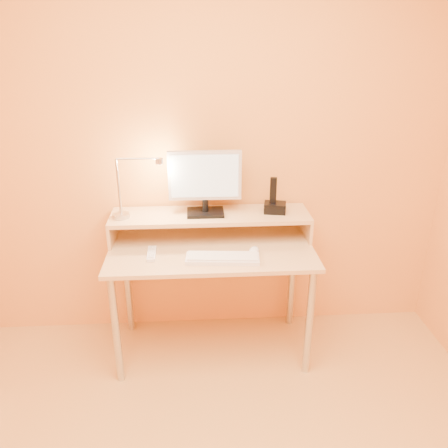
{
  "coord_description": "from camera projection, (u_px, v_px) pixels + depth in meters",
  "views": [
    {
      "loc": [
        -0.08,
        -1.22,
        1.89
      ],
      "look_at": [
        0.07,
        1.13,
        0.89
      ],
      "focal_mm": 36.44,
      "sensor_mm": 36.0,
      "label": 1
    }
  ],
  "objects": [
    {
      "name": "lamp_post",
      "position": [
        119.0,
        187.0,
        2.61
      ],
      "size": [
        0.01,
        0.01,
        0.33
      ],
      "primitive_type": "cylinder",
      "color": "#B6B6B6",
      "rests_on": "lamp_base"
    },
    {
      "name": "lamp_bulb",
      "position": [
        159.0,
        164.0,
        2.57
      ],
      "size": [
        0.03,
        0.03,
        0.0
      ],
      "primitive_type": "cylinder",
      "color": "#FFEAC6",
      "rests_on": "lamp_head"
    },
    {
      "name": "keyboard",
      "position": [
        223.0,
        259.0,
        2.52
      ],
      "size": [
        0.42,
        0.16,
        0.02
      ],
      "primitive_type": "cube",
      "rotation": [
        0.0,
        0.0,
        -0.08
      ],
      "color": "silver",
      "rests_on": "desk_lower"
    },
    {
      "name": "wall_back",
      "position": [
        208.0,
        147.0,
        2.75
      ],
      "size": [
        3.0,
        0.04,
        2.5
      ],
      "primitive_type": "cube",
      "color": "#E19142",
      "rests_on": "floor"
    },
    {
      "name": "lamp_arm",
      "position": [
        138.0,
        159.0,
        2.55
      ],
      "size": [
        0.24,
        0.01,
        0.01
      ],
      "primitive_type": "cylinder",
      "rotation": [
        0.0,
        1.57,
        0.0
      ],
      "color": "#B6B6B6",
      "rests_on": "lamp_post"
    },
    {
      "name": "monitor_foot",
      "position": [
        205.0,
        212.0,
        2.74
      ],
      "size": [
        0.22,
        0.16,
        0.02
      ],
      "primitive_type": "cube",
      "color": "black",
      "rests_on": "desk_shelf"
    },
    {
      "name": "mouse",
      "position": [
        254.0,
        250.0,
        2.6
      ],
      "size": [
        0.08,
        0.11,
        0.03
      ],
      "primitive_type": "ellipsoid",
      "rotation": [
        0.0,
        0.0,
        -0.31
      ],
      "color": "silver",
      "rests_on": "desk_lower"
    },
    {
      "name": "desk_leg_fr",
      "position": [
        309.0,
        323.0,
        2.61
      ],
      "size": [
        0.04,
        0.04,
        0.69
      ],
      "primitive_type": "cylinder",
      "color": "#B6B6B6",
      "rests_on": "floor"
    },
    {
      "name": "phone_led",
      "position": [
        284.0,
        210.0,
        2.71
      ],
      "size": [
        0.01,
        0.0,
        0.04
      ],
      "primitive_type": "cube",
      "color": "blue",
      "rests_on": "phone_dock"
    },
    {
      "name": "desk_shelf",
      "position": [
        210.0,
        216.0,
        2.75
      ],
      "size": [
        1.2,
        0.3,
        0.02
      ],
      "primitive_type": "cube",
      "color": "tan",
      "rests_on": "desk_lower"
    },
    {
      "name": "lamp_head",
      "position": [
        159.0,
        161.0,
        2.56
      ],
      "size": [
        0.04,
        0.04,
        0.03
      ],
      "primitive_type": "cylinder",
      "color": "#B6B6B6",
      "rests_on": "lamp_arm"
    },
    {
      "name": "desk_leg_br",
      "position": [
        292.0,
        279.0,
        3.07
      ],
      "size": [
        0.04,
        0.04,
        0.69
      ],
      "primitive_type": "cylinder",
      "color": "#B6B6B6",
      "rests_on": "floor"
    },
    {
      "name": "desk_lower",
      "position": [
        211.0,
        250.0,
        2.67
      ],
      "size": [
        1.2,
        0.6,
        0.02
      ],
      "primitive_type": "cube",
      "color": "tan",
      "rests_on": "floor"
    },
    {
      "name": "remote_control",
      "position": [
        152.0,
        254.0,
        2.58
      ],
      "size": [
        0.05,
        0.18,
        0.02
      ],
      "primitive_type": "cube",
      "rotation": [
        0.0,
        0.0,
        0.02
      ],
      "color": "silver",
      "rests_on": "desk_lower"
    },
    {
      "name": "shelf_riser_left",
      "position": [
        113.0,
        230.0,
        2.74
      ],
      "size": [
        0.02,
        0.3,
        0.14
      ],
      "primitive_type": "cube",
      "color": "tan",
      "rests_on": "desk_lower"
    },
    {
      "name": "phone_handset",
      "position": [
        273.0,
        190.0,
        2.71
      ],
      "size": [
        0.04,
        0.03,
        0.16
      ],
      "primitive_type": "cube",
      "rotation": [
        0.0,
        0.0,
        -0.2
      ],
      "color": "black",
      "rests_on": "phone_dock"
    },
    {
      "name": "monitor_screen",
      "position": [
        205.0,
        176.0,
        2.64
      ],
      "size": [
        0.39,
        0.01,
        0.25
      ],
      "primitive_type": "cube",
      "rotation": [
        0.0,
        0.0,
        -0.01
      ],
      "color": "silver",
      "rests_on": "monitor_panel"
    },
    {
      "name": "monitor_back",
      "position": [
        205.0,
        174.0,
        2.68
      ],
      "size": [
        0.39,
        0.02,
        0.25
      ],
      "primitive_type": "cube",
      "rotation": [
        0.0,
        0.0,
        -0.01
      ],
      "color": "black",
      "rests_on": "monitor_panel"
    },
    {
      "name": "lamp_base",
      "position": [
        121.0,
        216.0,
        2.68
      ],
      "size": [
        0.1,
        0.1,
        0.02
      ],
      "primitive_type": "cylinder",
      "color": "#B6B6B6",
      "rests_on": "desk_shelf"
    },
    {
      "name": "monitor_neck",
      "position": [
        205.0,
        206.0,
        2.72
      ],
      "size": [
        0.04,
        0.04,
        0.07
      ],
      "primitive_type": "cylinder",
      "color": "black",
      "rests_on": "monitor_foot"
    },
    {
      "name": "phone_dock",
      "position": [
        275.0,
        208.0,
        2.75
      ],
      "size": [
        0.15,
        0.12,
        0.06
      ],
      "primitive_type": "cube",
      "rotation": [
        0.0,
        0.0,
        -0.2
      ],
      "color": "black",
      "rests_on": "desk_shelf"
    },
    {
      "name": "desk_leg_bl",
      "position": [
        128.0,
        285.0,
        3.01
      ],
      "size": [
        0.04,
        0.04,
        0.69
      ],
      "primitive_type": "cylinder",
      "color": "#B6B6B6",
      "rests_on": "floor"
    },
    {
      "name": "desk_leg_fl",
      "position": [
        116.0,
        330.0,
        2.55
      ],
      "size": [
        0.04,
        0.04,
        0.69
      ],
      "primitive_type": "cylinder",
      "color": "#B6B6B6",
      "rests_on": "floor"
    },
    {
      "name": "shelf_riser_right",
      "position": [
        306.0,
        225.0,
        2.81
      ],
      "size": [
        0.02,
        0.3,
        0.14
      ],
      "primitive_type": "cube",
      "color": "tan",
      "rests_on": "desk_lower"
    },
    {
      "name": "monitor_panel",
      "position": [
        205.0,
        175.0,
        2.66
      ],
      "size": [
        0.43,
        0.04,
        0.29
      ],
      "primitive_type": "cube",
      "rotation": [
        0.0,
        0.0,
        -0.01
      ],
      "color": "silver",
      "rests_on": "monitor_neck"
    }
  ]
}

